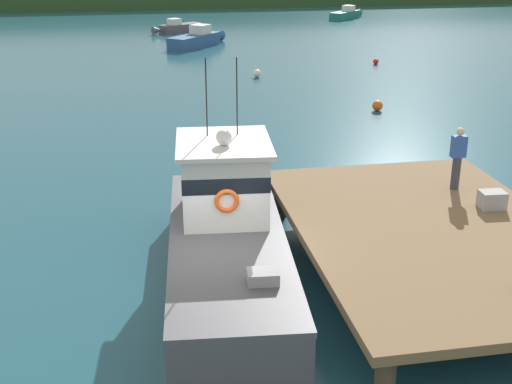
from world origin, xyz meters
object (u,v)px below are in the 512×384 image
object	(u,v)px
deckhand_by_the_boat	(458,157)
moored_boat_off_the_point	(347,14)
moored_boat_far_right	(178,27)
mooring_buoy_spare_mooring	(376,61)
main_fishing_boat	(226,233)
crate_single_by_cleat	(492,200)
moored_boat_mid_harbor	(198,39)
mooring_buoy_outer	(377,106)
mooring_buoy_inshore	(257,73)

from	to	relation	value
deckhand_by_the_boat	moored_boat_off_the_point	size ratio (longest dim) A/B	0.42
moored_boat_far_right	mooring_buoy_spare_mooring	bearing A→B (deg)	-56.09
main_fishing_boat	mooring_buoy_spare_mooring	size ratio (longest dim) A/B	29.89
moored_boat_off_the_point	moored_boat_far_right	distance (m)	17.01
mooring_buoy_spare_mooring	moored_boat_far_right	bearing A→B (deg)	123.91
crate_single_by_cleat	moored_boat_far_right	distance (m)	40.89
moored_boat_off_the_point	moored_boat_mid_harbor	bearing A→B (deg)	-138.19
crate_single_by_cleat	moored_boat_mid_harbor	distance (m)	33.71
moored_boat_far_right	mooring_buoy_outer	distance (m)	27.50
moored_boat_mid_harbor	crate_single_by_cleat	bearing A→B (deg)	-83.58
deckhand_by_the_boat	mooring_buoy_outer	xyz separation A→B (m)	(2.54, 12.60, -1.83)
main_fishing_boat	mooring_buoy_outer	xyz separation A→B (m)	(8.69, 13.88, -0.77)
mooring_buoy_spare_mooring	mooring_buoy_outer	bearing A→B (deg)	-109.41
main_fishing_boat	moored_boat_off_the_point	world-z (taller)	main_fishing_boat
deckhand_by_the_boat	moored_boat_mid_harbor	distance (m)	32.33
main_fishing_boat	deckhand_by_the_boat	xyz separation A→B (m)	(6.15, 1.28, 1.05)
mooring_buoy_inshore	moored_boat_far_right	bearing A→B (deg)	99.14
deckhand_by_the_boat	mooring_buoy_outer	distance (m)	12.99
mooring_buoy_spare_mooring	mooring_buoy_outer	size ratio (longest dim) A/B	0.71
moored_boat_mid_harbor	deckhand_by_the_boat	bearing A→B (deg)	-83.82
main_fishing_boat	mooring_buoy_outer	world-z (taller)	main_fishing_boat
mooring_buoy_outer	moored_boat_far_right	bearing A→B (deg)	104.50
moored_boat_off_the_point	mooring_buoy_inshore	distance (m)	27.84
crate_single_by_cleat	moored_boat_mid_harbor	xyz separation A→B (m)	(-3.77, 33.49, -0.92)
main_fishing_boat	moored_boat_mid_harbor	xyz separation A→B (m)	(2.67, 33.39, -0.52)
crate_single_by_cleat	main_fishing_boat	bearing A→B (deg)	179.07
mooring_buoy_outer	mooring_buoy_inshore	xyz separation A→B (m)	(-3.92, 8.18, -0.02)
crate_single_by_cleat	deckhand_by_the_boat	bearing A→B (deg)	101.83
moored_boat_far_right	crate_single_by_cleat	bearing A→B (deg)	-83.49
mooring_buoy_outer	moored_boat_mid_harbor	bearing A→B (deg)	107.15
moored_boat_off_the_point	moored_boat_far_right	world-z (taller)	moored_boat_off_the_point
main_fishing_boat	mooring_buoy_outer	size ratio (longest dim) A/B	21.34
crate_single_by_cleat	mooring_buoy_outer	world-z (taller)	crate_single_by_cleat
moored_boat_off_the_point	mooring_buoy_spare_mooring	xyz separation A→B (m)	(-5.15, -22.13, -0.23)
deckhand_by_the_boat	mooring_buoy_spare_mooring	world-z (taller)	deckhand_by_the_boat
deckhand_by_the_boat	mooring_buoy_spare_mooring	size ratio (longest dim) A/B	4.91
moored_boat_mid_harbor	main_fishing_boat	bearing A→B (deg)	-94.57
deckhand_by_the_boat	moored_boat_mid_harbor	world-z (taller)	deckhand_by_the_boat
mooring_buoy_inshore	mooring_buoy_spare_mooring	bearing A→B (deg)	18.45
main_fishing_boat	mooring_buoy_outer	bearing A→B (deg)	57.96
deckhand_by_the_boat	mooring_buoy_spare_mooring	bearing A→B (deg)	74.85
moored_boat_far_right	mooring_buoy_inshore	xyz separation A→B (m)	(2.97, -18.45, -0.16)
moored_boat_off_the_point	main_fishing_boat	bearing A→B (deg)	-110.65
mooring_buoy_spare_mooring	deckhand_by_the_boat	bearing A→B (deg)	-105.15
moored_boat_off_the_point	mooring_buoy_outer	world-z (taller)	moored_boat_off_the_point
moored_boat_off_the_point	mooring_buoy_spare_mooring	bearing A→B (deg)	-103.09
mooring_buoy_spare_mooring	crate_single_by_cleat	bearing A→B (deg)	-103.71
crate_single_by_cleat	moored_boat_far_right	xyz separation A→B (m)	(-4.64, 40.61, -1.04)
crate_single_by_cleat	mooring_buoy_inshore	bearing A→B (deg)	94.30
mooring_buoy_spare_mooring	moored_boat_off_the_point	bearing A→B (deg)	76.91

